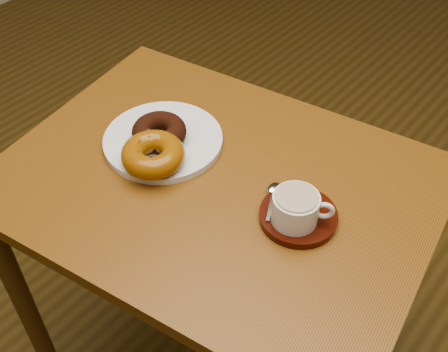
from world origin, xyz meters
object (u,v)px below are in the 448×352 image
Objects in this scene: cafe_table at (216,221)px; saucer at (298,216)px; coffee_cup at (296,208)px; donut_plate at (163,140)px.

cafe_table is 6.46× the size of saucer.
saucer is at bearing -3.59° from cafe_table.
coffee_cup reaches higher than saucer.
donut_plate is 2.39× the size of coffee_cup.
coffee_cup is (0.18, 0.00, 0.16)m from cafe_table.
saucer is at bearing 67.49° from coffee_cup.
saucer is 1.38× the size of coffee_cup.
donut_plate and saucer have the same top height.
donut_plate reaches higher than cafe_table.
saucer reaches higher than cafe_table.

